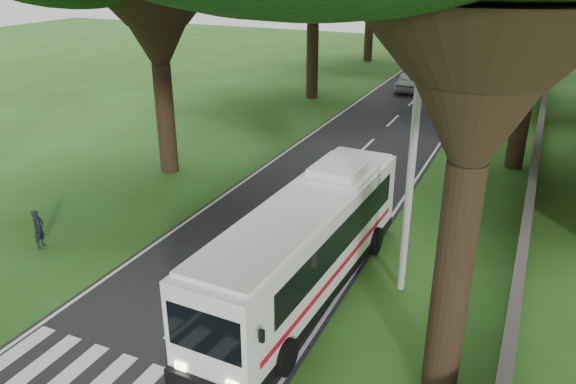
% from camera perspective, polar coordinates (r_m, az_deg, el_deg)
% --- Properties ---
extents(ground, '(140.00, 140.00, 0.00)m').
position_cam_1_polar(ground, '(16.74, -13.45, -15.35)').
color(ground, '#274714').
rests_on(ground, ground).
extents(road, '(8.00, 120.00, 0.04)m').
position_cam_1_polar(road, '(37.52, 10.21, 6.74)').
color(road, black).
rests_on(road, ground).
extents(property_wall, '(0.35, 50.00, 1.20)m').
position_cam_1_polar(property_wall, '(35.37, 24.09, 5.10)').
color(property_wall, '#383533').
rests_on(property_wall, ground).
extents(pole_near, '(1.60, 0.24, 8.00)m').
position_cam_1_polar(pole_near, '(17.43, 12.39, 2.16)').
color(pole_near, gray).
rests_on(pole_near, ground).
extents(pole_mid, '(1.60, 0.24, 8.00)m').
position_cam_1_polar(pole_mid, '(36.68, 19.59, 12.14)').
color(pole_mid, gray).
rests_on(pole_mid, ground).
extents(pole_far, '(1.60, 0.24, 8.00)m').
position_cam_1_polar(pole_far, '(56.46, 21.88, 15.17)').
color(pole_far, gray).
rests_on(pole_far, ground).
extents(coach_bus, '(2.99, 11.31, 3.31)m').
position_cam_1_polar(coach_bus, '(17.86, 1.88, -5.22)').
color(coach_bus, white).
rests_on(coach_bus, ground).
extents(distant_car_a, '(2.43, 4.66, 1.51)m').
position_cam_1_polar(distant_car_a, '(47.51, 12.03, 10.94)').
color(distant_car_a, '#98989C').
rests_on(distant_car_a, road).
extents(distant_car_b, '(2.20, 4.56, 1.44)m').
position_cam_1_polar(distant_car_b, '(61.27, 15.29, 13.20)').
color(distant_car_b, navy).
rests_on(distant_car_b, road).
extents(distant_car_c, '(3.46, 5.39, 1.45)m').
position_cam_1_polar(distant_car_c, '(66.38, 18.95, 13.48)').
color(distant_car_c, maroon).
rests_on(distant_car_c, road).
extents(pedestrian, '(0.50, 0.63, 1.52)m').
position_cam_1_polar(pedestrian, '(23.01, -24.01, -3.44)').
color(pedestrian, black).
rests_on(pedestrian, ground).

